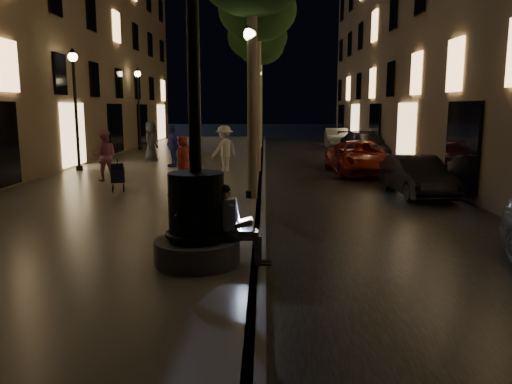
{
  "coord_description": "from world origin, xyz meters",
  "views": [
    {
      "loc": [
        0.11,
        -5.87,
        2.73
      ],
      "look_at": [
        -0.06,
        3.0,
        1.22
      ],
      "focal_mm": 35.0,
      "sensor_mm": 36.0,
      "label": 1
    }
  ],
  "objects_px": {
    "tree_third": "(257,38)",
    "bicycle": "(198,188)",
    "car_second": "(416,176)",
    "car_fifth": "(336,138)",
    "pedestrian_dark": "(151,141)",
    "stroller": "(118,175)",
    "lamp_left_c": "(139,98)",
    "pedestrian_red": "(184,164)",
    "lamp_curb_a": "(250,88)",
    "pedestrian_white": "(224,149)",
    "pedestrian_pink": "(105,156)",
    "lamp_left_b": "(75,94)",
    "tree_far": "(260,46)",
    "lamp_curb_d": "(260,100)",
    "pedestrian_blue": "(173,146)",
    "seated_man_laptop": "(234,222)",
    "tree_second": "(258,11)",
    "lamp_curb_b": "(256,95)",
    "lamp_curb_c": "(258,98)",
    "fountain_lamppost": "(196,203)",
    "car_rear": "(365,147)",
    "car_third": "(360,158)"
  },
  "relations": [
    {
      "from": "tree_third",
      "to": "bicycle",
      "type": "height_order",
      "value": "tree_third"
    },
    {
      "from": "car_second",
      "to": "car_fifth",
      "type": "height_order",
      "value": "car_fifth"
    },
    {
      "from": "tree_third",
      "to": "pedestrian_dark",
      "type": "relative_size",
      "value": 3.83
    },
    {
      "from": "stroller",
      "to": "bicycle",
      "type": "bearing_deg",
      "value": -51.78
    },
    {
      "from": "lamp_left_c",
      "to": "pedestrian_red",
      "type": "relative_size",
      "value": 2.86
    },
    {
      "from": "lamp_curb_a",
      "to": "pedestrian_white",
      "type": "relative_size",
      "value": 2.64
    },
    {
      "from": "pedestrian_pink",
      "to": "lamp_left_b",
      "type": "bearing_deg",
      "value": -67.39
    },
    {
      "from": "tree_far",
      "to": "lamp_curb_d",
      "type": "relative_size",
      "value": 1.56
    },
    {
      "from": "pedestrian_blue",
      "to": "seated_man_laptop",
      "type": "bearing_deg",
      "value": -18.81
    },
    {
      "from": "lamp_left_c",
      "to": "car_fifth",
      "type": "distance_m",
      "value": 12.98
    },
    {
      "from": "tree_second",
      "to": "pedestrian_white",
      "type": "relative_size",
      "value": 4.06
    },
    {
      "from": "lamp_curb_b",
      "to": "pedestrian_white",
      "type": "relative_size",
      "value": 2.64
    },
    {
      "from": "tree_second",
      "to": "pedestrian_blue",
      "type": "xyz_separation_m",
      "value": [
        -3.64,
        1.33,
        -5.24
      ]
    },
    {
      "from": "car_fifth",
      "to": "pedestrian_red",
      "type": "distance_m",
      "value": 19.82
    },
    {
      "from": "tree_far",
      "to": "lamp_curb_c",
      "type": "relative_size",
      "value": 1.56
    },
    {
      "from": "seated_man_laptop",
      "to": "pedestrian_white",
      "type": "height_order",
      "value": "pedestrian_white"
    },
    {
      "from": "tree_second",
      "to": "lamp_left_b",
      "type": "xyz_separation_m",
      "value": [
        -7.2,
        0.0,
        -3.1
      ]
    },
    {
      "from": "car_fifth",
      "to": "pedestrian_blue",
      "type": "distance_m",
      "value": 14.92
    },
    {
      "from": "lamp_curb_b",
      "to": "bicycle",
      "type": "bearing_deg",
      "value": -98.71
    },
    {
      "from": "car_second",
      "to": "tree_second",
      "type": "bearing_deg",
      "value": 135.36
    },
    {
      "from": "pedestrian_white",
      "to": "lamp_curb_b",
      "type": "bearing_deg",
      "value": -160.38
    },
    {
      "from": "car_second",
      "to": "tree_third",
      "type": "bearing_deg",
      "value": 112.99
    },
    {
      "from": "lamp_left_c",
      "to": "pedestrian_dark",
      "type": "bearing_deg",
      "value": -71.73
    },
    {
      "from": "car_second",
      "to": "pedestrian_dark",
      "type": "distance_m",
      "value": 12.89
    },
    {
      "from": "tree_second",
      "to": "lamp_curb_d",
      "type": "bearing_deg",
      "value": 90.32
    },
    {
      "from": "fountain_lamppost",
      "to": "car_rear",
      "type": "xyz_separation_m",
      "value": [
        6.2,
        17.61,
        -0.48
      ]
    },
    {
      "from": "tree_second",
      "to": "tree_third",
      "type": "bearing_deg",
      "value": 90.95
    },
    {
      "from": "lamp_curb_a",
      "to": "lamp_curb_d",
      "type": "relative_size",
      "value": 1.0
    },
    {
      "from": "car_third",
      "to": "car_rear",
      "type": "height_order",
      "value": "car_rear"
    },
    {
      "from": "pedestrian_pink",
      "to": "bicycle",
      "type": "bearing_deg",
      "value": 120.57
    },
    {
      "from": "fountain_lamppost",
      "to": "lamp_curb_b",
      "type": "relative_size",
      "value": 1.08
    },
    {
      "from": "stroller",
      "to": "pedestrian_pink",
      "type": "distance_m",
      "value": 2.38
    },
    {
      "from": "lamp_curb_d",
      "to": "pedestrian_white",
      "type": "distance_m",
      "value": 18.45
    },
    {
      "from": "lamp_curb_c",
      "to": "car_third",
      "type": "relative_size",
      "value": 0.99
    },
    {
      "from": "lamp_curb_d",
      "to": "pedestrian_blue",
      "type": "bearing_deg",
      "value": -102.01
    },
    {
      "from": "lamp_curb_b",
      "to": "pedestrian_white",
      "type": "xyz_separation_m",
      "value": [
        -1.19,
        -2.29,
        -2.12
      ]
    },
    {
      "from": "tree_second",
      "to": "lamp_left_b",
      "type": "height_order",
      "value": "tree_second"
    },
    {
      "from": "lamp_curb_b",
      "to": "car_fifth",
      "type": "distance_m",
      "value": 12.81
    },
    {
      "from": "lamp_curb_a",
      "to": "bicycle",
      "type": "relative_size",
      "value": 3.03
    },
    {
      "from": "lamp_left_c",
      "to": "bicycle",
      "type": "relative_size",
      "value": 3.03
    },
    {
      "from": "car_third",
      "to": "pedestrian_red",
      "type": "bearing_deg",
      "value": -141.11
    },
    {
      "from": "pedestrian_white",
      "to": "car_third",
      "type": "bearing_deg",
      "value": 145.48
    },
    {
      "from": "lamp_curb_b",
      "to": "pedestrian_blue",
      "type": "height_order",
      "value": "lamp_curb_b"
    },
    {
      "from": "lamp_curb_a",
      "to": "stroller",
      "type": "distance_m",
      "value": 4.91
    },
    {
      "from": "tree_far",
      "to": "lamp_curb_c",
      "type": "height_order",
      "value": "tree_far"
    },
    {
      "from": "lamp_curb_d",
      "to": "car_second",
      "type": "relative_size",
      "value": 1.28
    },
    {
      "from": "fountain_lamppost",
      "to": "seated_man_laptop",
      "type": "relative_size",
      "value": 3.97
    },
    {
      "from": "stroller",
      "to": "pedestrian_blue",
      "type": "xyz_separation_m",
      "value": [
        0.52,
        6.29,
        0.41
      ]
    },
    {
      "from": "lamp_curb_c",
      "to": "bicycle",
      "type": "distance_m",
      "value": 17.19
    },
    {
      "from": "tree_far",
      "to": "fountain_lamppost",
      "type": "bearing_deg",
      "value": -91.86
    }
  ]
}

